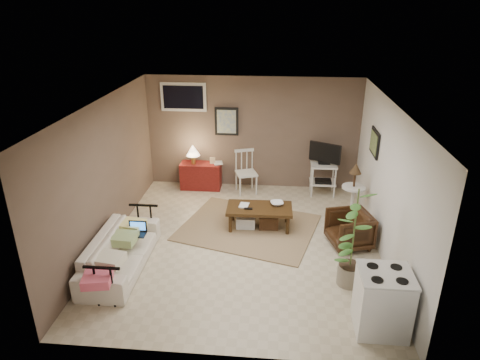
# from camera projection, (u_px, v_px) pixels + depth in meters

# --- Properties ---
(floor) EXTENTS (5.00, 5.00, 0.00)m
(floor) POSITION_uv_depth(u_px,v_px,m) (242.00, 243.00, 7.26)
(floor) COLOR #C1B293
(floor) RESTS_ON ground
(art_back) EXTENTS (0.50, 0.03, 0.60)m
(art_back) POSITION_uv_depth(u_px,v_px,m) (227.00, 121.00, 9.02)
(art_back) COLOR black
(art_right) EXTENTS (0.03, 0.60, 0.45)m
(art_right) POSITION_uv_depth(u_px,v_px,m) (375.00, 143.00, 7.45)
(art_right) COLOR black
(window) EXTENTS (0.96, 0.03, 0.60)m
(window) POSITION_uv_depth(u_px,v_px,m) (183.00, 97.00, 8.90)
(window) COLOR silver
(rug) EXTENTS (2.71, 2.40, 0.02)m
(rug) POSITION_uv_depth(u_px,v_px,m) (248.00, 227.00, 7.75)
(rug) COLOR #9C7B5B
(rug) RESTS_ON floor
(coffee_table) EXTENTS (1.17, 0.62, 0.44)m
(coffee_table) POSITION_uv_depth(u_px,v_px,m) (259.00, 216.00, 7.67)
(coffee_table) COLOR #38210F
(coffee_table) RESTS_ON floor
(sofa) EXTENTS (0.55, 1.87, 0.73)m
(sofa) POSITION_uv_depth(u_px,v_px,m) (120.00, 246.00, 6.49)
(sofa) COLOR beige
(sofa) RESTS_ON floor
(sofa_pillows) EXTENTS (0.36, 1.78, 0.13)m
(sofa_pillows) POSITION_uv_depth(u_px,v_px,m) (117.00, 249.00, 6.25)
(sofa_pillows) COLOR beige
(sofa_pillows) RESTS_ON sofa
(sofa_end_rails) EXTENTS (0.50, 1.87, 0.63)m
(sofa_end_rails) POSITION_uv_depth(u_px,v_px,m) (127.00, 249.00, 6.50)
(sofa_end_rails) COLOR black
(sofa_end_rails) RESTS_ON floor
(laptop) EXTENTS (0.29, 0.21, 0.20)m
(laptop) POSITION_uv_depth(u_px,v_px,m) (137.00, 230.00, 6.73)
(laptop) COLOR black
(laptop) RESTS_ON sofa
(red_console) EXTENTS (0.86, 0.38, 1.00)m
(red_console) POSITION_uv_depth(u_px,v_px,m) (200.00, 173.00, 9.27)
(red_console) COLOR maroon
(red_console) RESTS_ON floor
(spindle_chair) EXTENTS (0.52, 0.52, 0.91)m
(spindle_chair) POSITION_uv_depth(u_px,v_px,m) (246.00, 173.00, 9.05)
(spindle_chair) COLOR silver
(spindle_chair) RESTS_ON floor
(tv_stand) EXTENTS (0.62, 0.43, 1.13)m
(tv_stand) POSITION_uv_depth(u_px,v_px,m) (324.00, 168.00, 8.88)
(tv_stand) COLOR silver
(tv_stand) RESTS_ON floor
(side_table) EXTENTS (0.42, 0.42, 1.14)m
(side_table) POSITION_uv_depth(u_px,v_px,m) (354.00, 186.00, 7.77)
(side_table) COLOR silver
(side_table) RESTS_ON floor
(armchair) EXTENTS (0.75, 0.78, 0.66)m
(armchair) POSITION_uv_depth(u_px,v_px,m) (349.00, 228.00, 7.08)
(armchair) COLOR #321B0D
(armchair) RESTS_ON floor
(potted_plant) EXTENTS (0.38, 0.38, 1.53)m
(potted_plant) POSITION_uv_depth(u_px,v_px,m) (354.00, 235.00, 5.92)
(potted_plant) COLOR gray
(potted_plant) RESTS_ON floor
(stove) EXTENTS (0.64, 0.59, 0.83)m
(stove) POSITION_uv_depth(u_px,v_px,m) (383.00, 301.00, 5.23)
(stove) COLOR white
(stove) RESTS_ON floor
(bowl) EXTENTS (0.24, 0.11, 0.23)m
(bowl) POSITION_uv_depth(u_px,v_px,m) (277.00, 199.00, 7.65)
(bowl) COLOR #38210F
(bowl) RESTS_ON coffee_table
(book_table) EXTENTS (0.16, 0.04, 0.22)m
(book_table) POSITION_uv_depth(u_px,v_px,m) (240.00, 200.00, 7.63)
(book_table) COLOR #38210F
(book_table) RESTS_ON coffee_table
(book_console) EXTENTS (0.18, 0.06, 0.24)m
(book_console) POSITION_uv_depth(u_px,v_px,m) (214.00, 158.00, 9.11)
(book_console) COLOR #38210F
(book_console) RESTS_ON red_console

